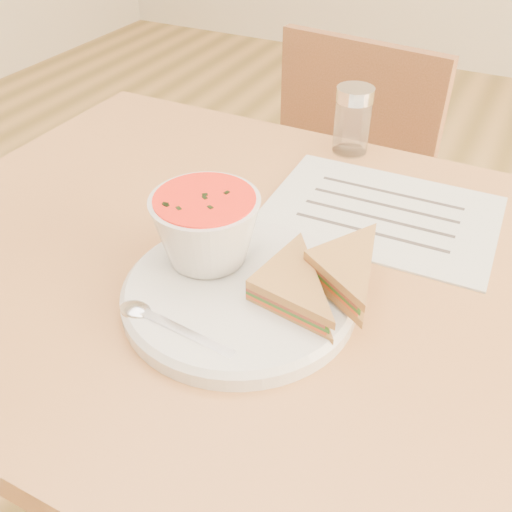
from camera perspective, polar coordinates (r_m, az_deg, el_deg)
The scene contains 9 objects.
dining_table at distance 0.95m, azimuth 1.88°, elevation -18.81°, with size 1.00×0.70×0.75m, color #9B5F30, non-canonical shape.
chair_far at distance 1.26m, azimuth 5.48°, elevation 0.67°, with size 0.37×0.37×0.82m, color brown, non-canonical shape.
plate at distance 0.62m, azimuth -1.66°, elevation -3.83°, with size 0.25×0.25×0.02m, color silver, non-canonical shape.
soup_bowl at distance 0.63m, azimuth -4.98°, elevation 2.47°, with size 0.12×0.12×0.08m, color silver, non-canonical shape.
sandwich_half_a at distance 0.59m, azimuth -1.04°, elevation -3.65°, with size 0.10×0.10×0.03m, color #BE9643, non-canonical shape.
sandwich_half_b at distance 0.61m, azimuth 4.74°, elevation -0.64°, with size 0.10×0.10×0.03m, color #BE9643, non-canonical shape.
spoon at distance 0.57m, azimuth -8.05°, elevation -7.20°, with size 0.17×0.03×0.01m, color silver, non-canonical shape.
paper_menu at distance 0.78m, azimuth 12.39°, elevation 4.27°, with size 0.30×0.22×0.00m, color silver, non-canonical shape.
condiment_shaker at distance 0.91m, azimuth 9.62°, elevation 13.23°, with size 0.06×0.06×0.10m, color silver, non-canonical shape.
Camera 1 is at (0.21, -0.48, 1.17)m, focal length 40.00 mm.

